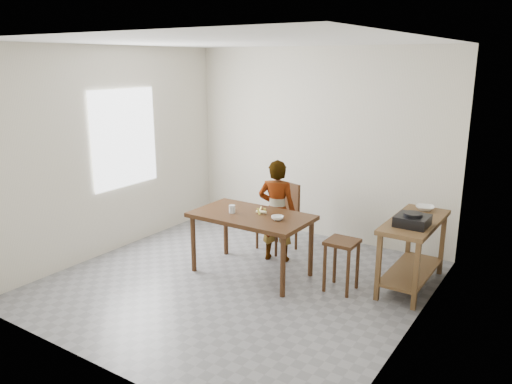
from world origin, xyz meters
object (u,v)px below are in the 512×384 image
Objects in this scene: prep_counter at (412,253)px; child at (277,211)px; stool at (341,265)px; dining_table at (251,244)px; dining_chair at (277,217)px.

prep_counter is 1.72m from child.
stool is at bearing 143.92° from child.
dining_table is 1.17× the size of prep_counter.
dining_table is at bearing -63.82° from dining_chair.
child is at bearing -174.44° from prep_counter.
prep_counter reaches higher than stool.
dining_table reaches higher than stool.
dining_chair reaches higher than dining_table.
dining_chair is (-1.88, 0.16, 0.06)m from prep_counter.
child reaches higher than stool.
prep_counter is at bearing 10.77° from dining_chair.
dining_chair reaches higher than stool.
dining_chair reaches higher than prep_counter.
stool is at bearing -140.02° from prep_counter.
prep_counter is 1.32× the size of dining_chair.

